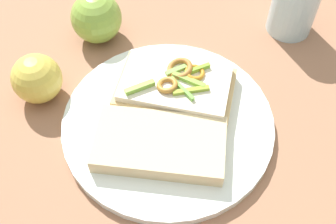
% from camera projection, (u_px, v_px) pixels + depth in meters
% --- Properties ---
extents(ground_plane, '(2.00, 2.00, 0.00)m').
position_uv_depth(ground_plane, '(168.00, 126.00, 0.60)').
color(ground_plane, '#9A694C').
rests_on(ground_plane, ground).
extents(plate, '(0.30, 0.30, 0.01)m').
position_uv_depth(plate, '(168.00, 123.00, 0.60)').
color(plate, white).
rests_on(plate, ground_plane).
extents(sandwich, '(0.15, 0.19, 0.04)m').
position_uv_depth(sandwich, '(176.00, 87.00, 0.60)').
color(sandwich, tan).
rests_on(sandwich, plate).
extents(bread_slice_side, '(0.16, 0.19, 0.02)m').
position_uv_depth(bread_slice_side, '(160.00, 144.00, 0.55)').
color(bread_slice_side, beige).
rests_on(bread_slice_side, plate).
extents(apple_3, '(0.10, 0.10, 0.07)m').
position_uv_depth(apple_3, '(37.00, 79.00, 0.61)').
color(apple_3, gold).
rests_on(apple_3, ground_plane).
extents(apple_4, '(0.10, 0.10, 0.08)m').
position_uv_depth(apple_4, '(96.00, 18.00, 0.67)').
color(apple_4, '#83A83F').
rests_on(apple_4, ground_plane).
extents(drinking_glass, '(0.07, 0.07, 0.10)m').
position_uv_depth(drinking_glass, '(295.00, 4.00, 0.68)').
color(drinking_glass, silver).
rests_on(drinking_glass, ground_plane).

